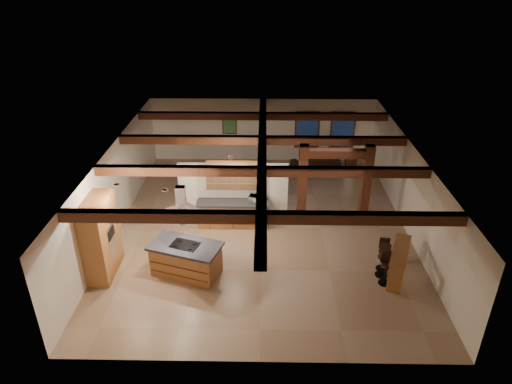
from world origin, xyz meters
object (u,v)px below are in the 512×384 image
at_px(dining_table, 261,188).
at_px(bar_counter, 399,258).
at_px(kitchen_island, 186,259).
at_px(sofa, 316,162).

bearing_deg(dining_table, bar_counter, -66.50).
bearing_deg(kitchen_island, dining_table, 66.95).
relative_size(dining_table, bar_counter, 0.96).
bearing_deg(bar_counter, sofa, 102.27).
distance_m(dining_table, sofa, 3.54).
height_order(kitchen_island, bar_counter, kitchen_island).
distance_m(sofa, bar_counter, 7.86).
distance_m(kitchen_island, sofa, 8.93).
xyz_separation_m(dining_table, bar_counter, (4.10, -5.10, 0.32)).
distance_m(kitchen_island, bar_counter, 6.26).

